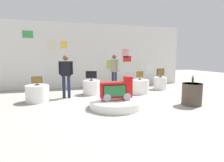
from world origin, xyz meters
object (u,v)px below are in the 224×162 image
(main_display_pedestal, at_px, (116,104))
(tv_on_center_rear, at_px, (91,75))
(bottle_on_side_table, at_px, (193,80))
(display_pedestal_right_rear, at_px, (160,83))
(tv_on_far_right, at_px, (37,81))
(display_pedestal_far_right, at_px, (38,93))
(display_pedestal_left_rear, at_px, (140,87))
(tv_on_left_rear, at_px, (140,75))
(shopper_browsing_near_truck, at_px, (114,70))
(display_pedestal_center_rear, at_px, (91,87))
(shopper_browsing_rear, at_px, (66,73))
(tv_on_right_rear, at_px, (161,73))
(side_table_round, at_px, (192,94))
(novelty_firetruck_tv, at_px, (117,91))

(main_display_pedestal, bearing_deg, tv_on_center_rear, 99.79)
(tv_on_center_rear, xyz_separation_m, bottle_on_side_table, (3.00, -2.68, 0.00))
(display_pedestal_right_rear, xyz_separation_m, tv_on_far_right, (-5.67, -1.12, 0.46))
(display_pedestal_far_right, bearing_deg, display_pedestal_left_rear, 5.71)
(tv_on_left_rear, bearing_deg, display_pedestal_right_rear, 25.74)
(tv_on_far_right, bearing_deg, main_display_pedestal, -31.08)
(display_pedestal_right_rear, distance_m, shopper_browsing_near_truck, 2.47)
(bottle_on_side_table, bearing_deg, display_pedestal_center_rear, 138.13)
(tv_on_left_rear, bearing_deg, shopper_browsing_rear, -178.89)
(main_display_pedestal, xyz_separation_m, shopper_browsing_rear, (-1.47, 1.87, 0.87))
(display_pedestal_center_rear, distance_m, display_pedestal_far_right, 2.26)
(bottle_on_side_table, distance_m, shopper_browsing_rear, 4.64)
(tv_on_left_rear, bearing_deg, tv_on_right_rear, 25.64)
(tv_on_left_rear, bearing_deg, side_table_round, -70.51)
(tv_on_right_rear, xyz_separation_m, side_table_round, (-0.62, -3.05, -0.47))
(novelty_firetruck_tv, xyz_separation_m, display_pedestal_left_rear, (1.69, 1.94, -0.24))
(tv_on_far_right, bearing_deg, bottle_on_side_table, -20.12)
(tv_on_left_rear, bearing_deg, display_pedestal_center_rear, 169.32)
(main_display_pedestal, bearing_deg, display_pedestal_center_rear, 99.81)
(tv_on_center_rear, height_order, bottle_on_side_table, tv_on_center_rear)
(tv_on_left_rear, distance_m, shopper_browsing_rear, 3.18)
(novelty_firetruck_tv, relative_size, tv_on_center_rear, 2.18)
(display_pedestal_right_rear, xyz_separation_m, display_pedestal_far_right, (-5.67, -1.12, 0.00))
(display_pedestal_center_rear, relative_size, display_pedestal_far_right, 0.92)
(shopper_browsing_rear, bearing_deg, display_pedestal_right_rear, 9.36)
(main_display_pedestal, xyz_separation_m, display_pedestal_far_right, (-2.51, 1.52, 0.18))
(display_pedestal_left_rear, bearing_deg, shopper_browsing_rear, -178.82)
(display_pedestal_left_rear, distance_m, bottle_on_side_table, 2.52)
(tv_on_left_rear, xyz_separation_m, bottle_on_side_table, (0.89, -2.29, 0.01))
(display_pedestal_left_rear, relative_size, side_table_round, 1.12)
(display_pedestal_far_right, bearing_deg, shopper_browsing_rear, 18.98)
(tv_on_left_rear, xyz_separation_m, tv_on_far_right, (-4.21, -0.42, -0.07))
(tv_on_center_rear, bearing_deg, tv_on_right_rear, 4.90)
(novelty_firetruck_tv, distance_m, display_pedestal_center_rear, 2.39)
(display_pedestal_left_rear, xyz_separation_m, shopper_browsing_near_truck, (-0.88, 1.01, 0.72))
(tv_on_center_rear, distance_m, shopper_browsing_rear, 1.17)
(main_display_pedestal, height_order, tv_on_far_right, tv_on_far_right)
(bottle_on_side_table, relative_size, shopper_browsing_rear, 0.16)
(tv_on_far_right, bearing_deg, tv_on_center_rear, 21.13)
(display_pedestal_center_rear, relative_size, tv_on_center_rear, 1.60)
(novelty_firetruck_tv, bearing_deg, display_pedestal_center_rear, 100.20)
(shopper_browsing_near_truck, bearing_deg, bottle_on_side_table, -61.74)
(display_pedestal_left_rear, distance_m, display_pedestal_center_rear, 2.15)
(novelty_firetruck_tv, xyz_separation_m, display_pedestal_center_rear, (-0.42, 2.34, -0.24))
(tv_on_center_rear, bearing_deg, side_table_round, -43.07)
(tv_on_left_rear, bearing_deg, display_pedestal_far_right, -174.34)
(display_pedestal_left_rear, xyz_separation_m, tv_on_right_rear, (1.45, 0.69, 0.54))
(main_display_pedestal, distance_m, shopper_browsing_near_truck, 3.19)
(main_display_pedestal, relative_size, display_pedestal_far_right, 2.08)
(tv_on_left_rear, height_order, tv_on_far_right, tv_on_left_rear)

